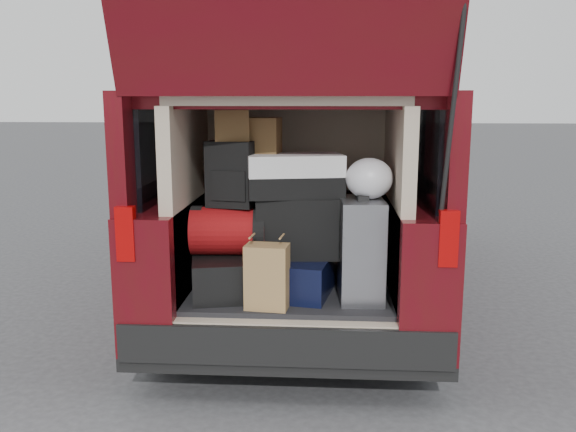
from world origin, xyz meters
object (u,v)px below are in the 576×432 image
Objects in this scene: red_duffel at (228,231)px; backpack at (231,174)px; kraft_bag at (267,277)px; silver_roller at (361,249)px; black_soft_case at (299,226)px; twotone_duffel at (295,175)px; navy_hardshell at (296,275)px; black_hardshell at (228,273)px.

red_duffel is 0.35m from backpack.
backpack is at bearing 134.55° from kraft_bag.
red_duffel is (-0.81, 0.08, 0.08)m from silver_roller.
black_soft_case is 0.90× the size of twotone_duffel.
backpack is (-0.79, 0.10, 0.43)m from silver_roller.
backpack is (-0.25, 0.32, 0.55)m from kraft_bag.
backpack is 0.70× the size of twotone_duffel.
black_soft_case reaches higher than navy_hardshell.
black_hardshell is 0.27m from red_duffel.
black_soft_case reaches higher than black_hardshell.
silver_roller reaches higher than black_hardshell.
navy_hardshell is 0.50m from red_duffel.
red_duffel is (-0.42, -0.00, 0.27)m from navy_hardshell.
twotone_duffel is at bearing 12.27° from backpack.
backpack is at bearing 50.38° from red_duffel.
black_soft_case is at bearing 2.88° from red_duffel.
kraft_bag is (-0.15, -0.29, 0.07)m from navy_hardshell.
kraft_bag is at bearing -123.62° from twotone_duffel.
backpack is (0.03, 0.03, 0.62)m from black_hardshell.
black_hardshell is 1.61× the size of kraft_bag.
silver_roller is 0.41m from black_soft_case.
navy_hardshell is 0.30m from black_soft_case.
twotone_duffel is (-0.01, 0.04, 0.62)m from navy_hardshell.
twotone_duffel is at bearing -167.84° from black_soft_case.
silver_roller is at bearing -27.30° from twotone_duffel.
red_duffel is at bearing -177.90° from black_soft_case.
navy_hardshell is at bearing -112.87° from black_soft_case.
black_soft_case is (0.02, 0.05, 0.30)m from navy_hardshell.
red_duffel reaches higher than navy_hardshell.
navy_hardshell is at bearing -11.76° from black_hardshell.
twotone_duffel reaches higher than silver_roller.
kraft_bag is (0.27, -0.29, 0.07)m from black_hardshell.
black_soft_case is at bearing 81.60° from navy_hardshell.
silver_roller is at bearing -22.44° from black_soft_case.
black_hardshell is at bearing -123.53° from backpack.
black_hardshell is 1.05× the size of twotone_duffel.
silver_roller reaches higher than red_duffel.
silver_roller is 0.60m from twotone_duffel.
silver_roller is at bearing 2.71° from backpack.
silver_roller is 0.60m from kraft_bag.
black_hardshell is 1.16× the size of black_soft_case.
black_hardshell reaches higher than navy_hardshell.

